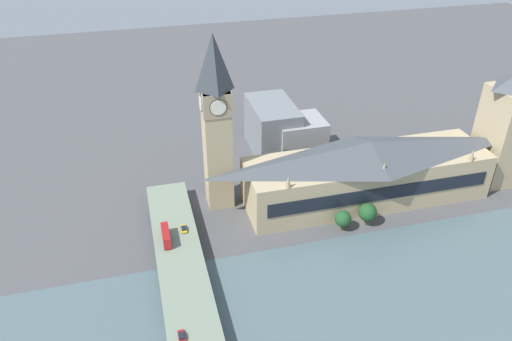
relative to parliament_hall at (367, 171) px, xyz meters
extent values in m
plane|color=#4C4C4F|center=(-16.38, 8.00, -13.29)|extent=(600.00, 600.00, 0.00)
cube|color=#4C6066|center=(-51.25, 8.00, -13.14)|extent=(57.75, 360.00, 0.30)
cube|color=tan|center=(0.05, 0.00, -3.44)|extent=(26.86, 100.95, 19.71)
cube|color=black|center=(-13.53, 0.00, -2.45)|extent=(0.40, 92.87, 5.91)
pyramid|color=#474C51|center=(0.05, 0.00, 9.96)|extent=(26.33, 98.93, 7.08)
cone|color=#9E8966|center=(-12.38, -38.36, 8.92)|extent=(2.20, 2.20, 5.00)
cone|color=#9E8966|center=(-12.38, 0.00, 8.92)|extent=(2.20, 2.20, 5.00)
cone|color=#9E8966|center=(-12.38, 38.36, 8.92)|extent=(2.20, 2.20, 5.00)
cube|color=tan|center=(12.46, 59.60, 11.78)|extent=(10.26, 10.26, 50.14)
cube|color=tan|center=(12.46, 59.60, 32.23)|extent=(10.88, 10.88, 9.23)
cylinder|color=black|center=(7.15, 59.60, 32.23)|extent=(0.50, 6.43, 6.43)
cylinder|color=silver|center=(7.05, 59.60, 32.23)|extent=(0.62, 5.96, 5.96)
cylinder|color=black|center=(17.76, 59.60, 32.23)|extent=(0.50, 6.43, 6.43)
cylinder|color=silver|center=(17.87, 59.60, 32.23)|extent=(0.62, 5.96, 5.96)
cylinder|color=black|center=(12.46, 54.30, 32.23)|extent=(6.43, 0.50, 6.43)
cylinder|color=silver|center=(12.46, 54.19, 32.23)|extent=(5.96, 0.62, 5.96)
cylinder|color=black|center=(12.46, 64.91, 32.23)|extent=(6.43, 0.50, 6.43)
cylinder|color=silver|center=(12.46, 65.02, 32.23)|extent=(5.96, 0.62, 5.96)
pyramid|color=#383D42|center=(12.46, 59.60, 47.48)|extent=(10.47, 10.47, 21.25)
cube|color=tan|center=(0.05, -64.31, 8.05)|extent=(19.68, 19.68, 42.69)
cube|color=#5D6A59|center=(-51.25, 80.74, -10.97)|extent=(3.00, 13.61, 4.64)
cube|color=#5D6A59|center=(0.37, 80.74, -10.97)|extent=(3.00, 13.61, 4.64)
cube|color=gray|center=(-51.25, 80.74, -8.05)|extent=(147.50, 16.01, 1.20)
cube|color=red|center=(-14.62, 84.19, -6.09)|extent=(10.88, 2.58, 1.85)
cube|color=black|center=(-14.62, 84.19, -5.72)|extent=(9.80, 2.64, 0.81)
cube|color=red|center=(-14.62, 84.19, -4.08)|extent=(10.67, 2.58, 2.17)
cube|color=black|center=(-14.62, 84.19, -3.97)|extent=(9.80, 2.64, 1.04)
cube|color=maroon|center=(-14.62, 84.19, -2.91)|extent=(10.56, 2.45, 0.16)
cylinder|color=black|center=(-10.04, 83.01, -6.91)|extent=(1.07, 0.28, 1.07)
cylinder|color=black|center=(-10.04, 85.37, -6.91)|extent=(1.07, 0.28, 1.07)
cylinder|color=black|center=(-19.10, 83.01, -6.91)|extent=(1.07, 0.28, 1.07)
cylinder|color=black|center=(-19.10, 85.37, -6.91)|extent=(1.07, 0.28, 1.07)
cube|color=gold|center=(-10.08, 77.41, -6.94)|extent=(4.77, 1.90, 0.56)
cube|color=black|center=(-10.23, 77.41, -6.39)|extent=(2.48, 1.71, 0.56)
cylinder|color=black|center=(-8.13, 76.55, -7.13)|extent=(0.63, 0.22, 0.63)
cylinder|color=black|center=(-8.13, 78.27, -7.13)|extent=(0.63, 0.22, 0.63)
cylinder|color=black|center=(-12.03, 76.55, -7.13)|extent=(0.63, 0.22, 0.63)
cylinder|color=black|center=(-12.03, 78.27, -7.13)|extent=(0.63, 0.22, 0.63)
cube|color=maroon|center=(-58.81, 84.54, -6.95)|extent=(4.67, 1.87, 0.55)
cube|color=black|center=(-58.95, 84.54, -6.38)|extent=(2.43, 1.68, 0.59)
cylinder|color=black|center=(-56.90, 83.70, -7.14)|extent=(0.61, 0.22, 0.61)
cylinder|color=black|center=(-56.90, 85.38, -7.14)|extent=(0.61, 0.22, 0.61)
cube|color=slate|center=(49.91, 26.07, -1.05)|extent=(33.58, 19.86, 24.48)
cube|color=#939399|center=(41.17, 15.21, -3.65)|extent=(19.80, 22.65, 19.28)
cylinder|color=brown|center=(-17.42, 7.28, -11.73)|extent=(0.70, 0.70, 3.13)
sphere|color=#1E4C23|center=(-17.42, 7.28, -7.10)|extent=(7.21, 7.21, 7.21)
cylinder|color=brown|center=(-18.10, 17.71, -11.90)|extent=(0.70, 0.70, 2.78)
sphere|color=#1E4C23|center=(-18.10, 17.71, -7.78)|extent=(6.41, 6.41, 6.41)
camera|label=1|loc=(-156.69, 88.36, 107.63)|focal=35.00mm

